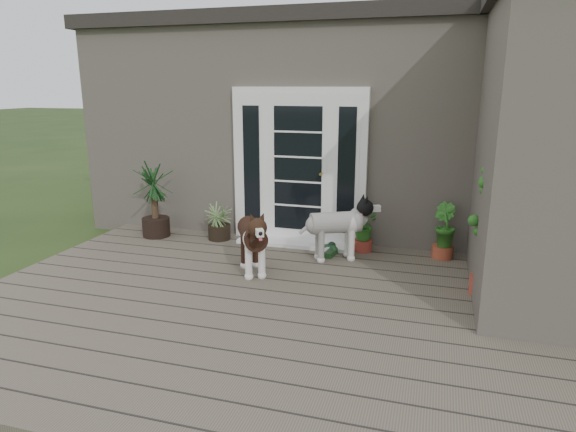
# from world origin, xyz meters

# --- Properties ---
(deck) EXTENTS (6.20, 4.60, 0.12)m
(deck) POSITION_xyz_m (0.00, 0.40, 0.06)
(deck) COLOR #6B5B4C
(deck) RESTS_ON ground
(house_main) EXTENTS (7.40, 4.00, 3.10)m
(house_main) POSITION_xyz_m (0.00, 4.65, 1.55)
(house_main) COLOR #665E54
(house_main) RESTS_ON ground
(roof_main) EXTENTS (7.60, 4.20, 0.20)m
(roof_main) POSITION_xyz_m (0.00, 4.65, 3.20)
(roof_main) COLOR #2D2826
(roof_main) RESTS_ON house_main
(house_wing) EXTENTS (1.60, 2.40, 3.10)m
(house_wing) POSITION_xyz_m (2.90, 1.50, 1.55)
(house_wing) COLOR #665E54
(house_wing) RESTS_ON ground
(door_unit) EXTENTS (1.90, 0.14, 2.15)m
(door_unit) POSITION_xyz_m (-0.20, 2.60, 1.19)
(door_unit) COLOR white
(door_unit) RESTS_ON deck
(door_step) EXTENTS (1.60, 0.40, 0.05)m
(door_step) POSITION_xyz_m (-0.20, 2.40, 0.14)
(door_step) COLOR white
(door_step) RESTS_ON deck
(brindle_dog) EXTENTS (0.74, 0.93, 0.71)m
(brindle_dog) POSITION_xyz_m (-0.37, 1.19, 0.48)
(brindle_dog) COLOR #361D13
(brindle_dog) RESTS_ON deck
(white_dog) EXTENTS (0.93, 0.72, 0.72)m
(white_dog) POSITION_xyz_m (0.47, 1.93, 0.48)
(white_dog) COLOR silver
(white_dog) RESTS_ON deck
(spider_plant) EXTENTS (0.55, 0.55, 0.57)m
(spider_plant) POSITION_xyz_m (-1.31, 2.33, 0.41)
(spider_plant) COLOR #788D56
(spider_plant) RESTS_ON deck
(yucca) EXTENTS (0.89, 0.89, 1.09)m
(yucca) POSITION_xyz_m (-2.27, 2.21, 0.67)
(yucca) COLOR black
(yucca) RESTS_ON deck
(herb_a) EXTENTS (0.52, 0.52, 0.48)m
(herb_a) POSITION_xyz_m (0.77, 2.38, 0.36)
(herb_a) COLOR #1C4D16
(herb_a) RESTS_ON deck
(herb_b) EXTENTS (0.48, 0.48, 0.51)m
(herb_b) POSITION_xyz_m (1.79, 2.40, 0.38)
(herb_b) COLOR #194D16
(herb_b) RESTS_ON deck
(herb_c) EXTENTS (0.43, 0.43, 0.50)m
(herb_c) POSITION_xyz_m (2.32, 2.10, 0.37)
(herb_c) COLOR #1F5D1A
(herb_c) RESTS_ON deck
(sapling) EXTENTS (0.44, 0.44, 1.46)m
(sapling) POSITION_xyz_m (2.21, 1.29, 0.85)
(sapling) COLOR #1F5217
(sapling) RESTS_ON deck
(clog_left) EXTENTS (0.19, 0.33, 0.09)m
(clog_left) POSITION_xyz_m (0.39, 2.06, 0.17)
(clog_left) COLOR black
(clog_left) RESTS_ON deck
(clog_right) EXTENTS (0.28, 0.29, 0.08)m
(clog_right) POSITION_xyz_m (0.29, 2.30, 0.16)
(clog_right) COLOR black
(clog_right) RESTS_ON deck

